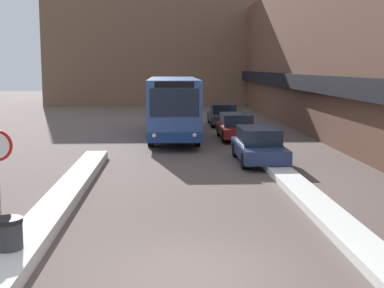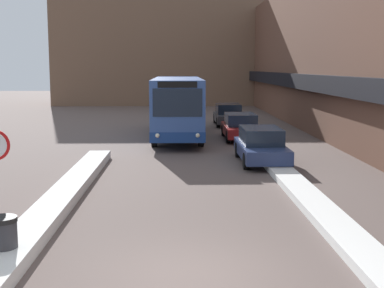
% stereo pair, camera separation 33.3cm
% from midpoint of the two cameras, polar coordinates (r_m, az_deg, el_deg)
% --- Properties ---
extents(ground_plane, '(160.00, 160.00, 0.00)m').
position_cam_midpoint_polar(ground_plane, '(10.33, -0.36, -14.03)').
color(ground_plane, brown).
extents(building_row_right, '(5.50, 60.00, 9.75)m').
position_cam_midpoint_polar(building_row_right, '(35.13, 14.71, 9.49)').
color(building_row_right, brown).
rests_on(building_row_right, ground_plane).
extents(building_backdrop_far, '(26.00, 8.00, 13.41)m').
position_cam_midpoint_polar(building_backdrop_far, '(58.08, -2.30, 10.96)').
color(building_backdrop_far, brown).
rests_on(building_backdrop_far, ground_plane).
extents(snow_bank_left, '(0.90, 14.93, 0.32)m').
position_cam_midpoint_polar(snow_bank_left, '(16.31, -14.02, -5.34)').
color(snow_bank_left, silver).
rests_on(snow_bank_left, ground_plane).
extents(snow_bank_right, '(0.90, 15.51, 0.23)m').
position_cam_midpoint_polar(snow_bank_right, '(16.31, 11.60, -5.41)').
color(snow_bank_right, silver).
rests_on(snow_bank_right, ground_plane).
extents(city_bus, '(2.58, 11.58, 3.31)m').
position_cam_midpoint_polar(city_bus, '(29.83, -2.36, 4.17)').
color(city_bus, '#335193').
rests_on(city_bus, ground_plane).
extents(parked_car_front, '(1.79, 4.56, 1.44)m').
position_cam_midpoint_polar(parked_car_front, '(22.17, 6.68, -0.11)').
color(parked_car_front, navy).
rests_on(parked_car_front, ground_plane).
extents(parked_car_middle, '(1.82, 4.48, 1.39)m').
position_cam_midpoint_polar(parked_car_middle, '(29.30, 4.40, 1.90)').
color(parked_car_middle, maroon).
rests_on(parked_car_middle, ground_plane).
extents(parked_car_back, '(1.82, 4.54, 1.44)m').
position_cam_midpoint_polar(parked_car_back, '(36.31, 3.04, 3.17)').
color(parked_car_back, '#38383D').
rests_on(parked_car_back, ground_plane).
extents(trash_bin, '(0.59, 0.59, 0.95)m').
position_cam_midpoint_polar(trash_bin, '(11.45, -19.78, -9.72)').
color(trash_bin, '#38383D').
rests_on(trash_bin, ground_plane).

